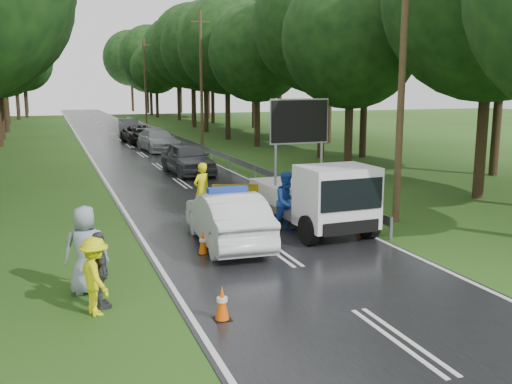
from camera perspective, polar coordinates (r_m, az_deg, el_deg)
name	(u,v)px	position (r m, az deg, el deg)	size (l,w,h in m)	color
ground	(277,252)	(16.05, 2.10, -6.01)	(160.00, 160.00, 0.00)	#264413
road	(130,146)	(44.86, -12.49, 4.51)	(7.00, 140.00, 0.02)	black
guardrail	(178,138)	(45.11, -7.78, 5.39)	(0.12, 60.06, 0.70)	gray
utility_pole_near	(402,71)	(19.63, 14.43, 11.67)	(1.40, 0.24, 10.00)	#453320
utility_pole_mid	(201,79)	(43.66, -5.49, 11.20)	(1.40, 0.24, 10.00)	#453320
utility_pole_far	(145,81)	(69.13, -11.03, 10.83)	(1.40, 0.24, 10.00)	#453320
police_sedan	(228,219)	(16.58, -2.87, -2.68)	(1.88, 4.79, 1.71)	silver
work_truck	(317,196)	(18.21, 6.10, -0.45)	(2.47, 5.24, 4.11)	gray
barrier	(255,193)	(19.75, -0.09, -0.07)	(2.84, 0.97, 1.23)	yellow
officer	(202,190)	(20.20, -5.45, 0.22)	(0.70, 0.46, 1.92)	#FDF00D
civilian	(287,202)	(18.04, 3.15, -0.99)	(0.94, 0.73, 1.93)	#18409E
bystander_left	(95,276)	(12.05, -15.79, -8.11)	(1.04, 0.60, 1.61)	#EAED0C
bystander_mid	(100,270)	(12.36, -15.38, -7.55)	(0.96, 0.40, 1.64)	#3D3F44
bystander_right	(86,250)	(13.26, -16.65, -5.57)	(0.98, 0.64, 2.00)	#8692A1
queue_car_first	(188,158)	(30.11, -6.86, 3.36)	(1.95, 4.85, 1.65)	#43464B
queue_car_second	(158,140)	(41.04, -9.78, 5.13)	(2.15, 5.30, 1.54)	#9D9FA5
queue_car_third	(141,134)	(46.89, -11.44, 5.69)	(2.40, 5.21, 1.45)	black
queue_car_fourth	(128,128)	(52.79, -12.63, 6.27)	(1.72, 4.93, 1.62)	#46494F
cone_near_left	(222,303)	(11.49, -3.41, -11.06)	(0.34, 0.34, 0.73)	black
cone_center	(267,237)	(16.07, 1.11, -4.56)	(0.38, 0.38, 0.79)	black
cone_far	(245,221)	(18.20, -1.10, -2.93)	(0.32, 0.32, 0.68)	black
cone_left_mid	(203,243)	(15.81, -5.34, -5.09)	(0.31, 0.31, 0.67)	black
cone_right	(360,218)	(18.77, 10.33, -2.59)	(0.35, 0.35, 0.74)	black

